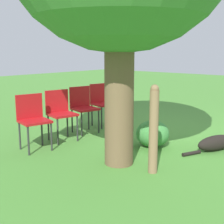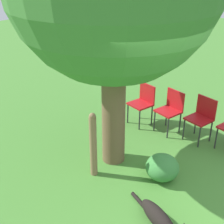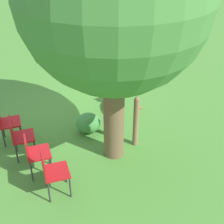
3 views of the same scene
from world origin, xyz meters
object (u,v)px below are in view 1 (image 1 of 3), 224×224
at_px(red_chair_1, 83,105).
at_px(red_chair_0, 102,101).
at_px(fence_post, 154,129).
at_px(red_chair_2, 60,111).
at_px(red_chair_3, 33,117).
at_px(dog, 221,141).

bearing_deg(red_chair_1, red_chair_0, 110.06).
relative_size(fence_post, red_chair_2, 1.31).
bearing_deg(red_chair_1, fence_post, -8.86).
bearing_deg(red_chair_3, dog, 52.60).
bearing_deg(dog, fence_post, -168.71).
xyz_separation_m(fence_post, red_chair_2, (2.10, -0.23, -0.06)).
bearing_deg(red_chair_1, dog, 27.69).
bearing_deg(red_chair_3, red_chair_0, 110.06).
bearing_deg(red_chair_0, red_chair_3, -69.94).
bearing_deg(red_chair_2, dog, 41.17).
bearing_deg(red_chair_2, fence_post, 6.58).
relative_size(red_chair_0, red_chair_1, 1.00).
xyz_separation_m(fence_post, red_chair_0, (2.26, -1.50, -0.06)).
bearing_deg(red_chair_3, red_chair_1, 110.06).
distance_m(fence_post, red_chair_2, 2.11).
height_order(red_chair_0, red_chair_3, same).
distance_m(dog, red_chair_3, 3.04).
relative_size(red_chair_0, red_chair_3, 1.00).
xyz_separation_m(red_chair_2, red_chair_3, (-0.08, 0.64, 0.00)).
xyz_separation_m(red_chair_1, red_chair_2, (-0.08, 0.64, 0.00)).
relative_size(dog, red_chair_0, 1.37).
relative_size(fence_post, red_chair_0, 1.31).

